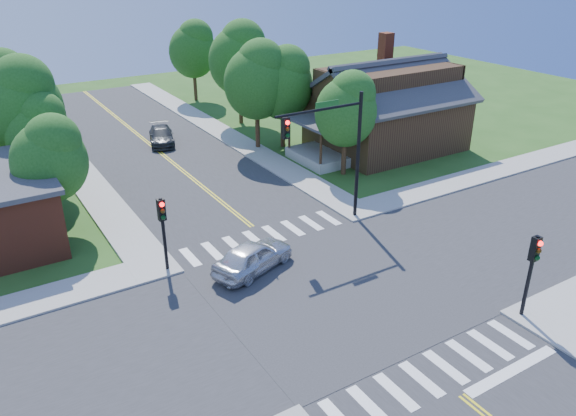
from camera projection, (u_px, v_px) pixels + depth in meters
ground at (333, 292)px, 25.00m from camera, size 100.00×100.00×0.00m
road_ns at (333, 292)px, 24.99m from camera, size 10.00×90.00×0.04m
road_ew at (333, 292)px, 24.99m from camera, size 90.00×10.00×0.04m
intersection_patch at (333, 292)px, 25.00m from camera, size 10.20×10.20×0.06m
sidewalk_ne at (377, 139)px, 44.71m from camera, size 40.00×40.00×0.14m
crosswalk_north at (264, 236)px, 29.75m from camera, size 8.85×2.00×0.01m
crosswalk_south at (434, 373)px, 20.20m from camera, size 8.85×2.00×0.01m
centerline at (333, 291)px, 24.98m from camera, size 0.30×90.00×0.01m
stop_bar at (512, 371)px, 20.34m from camera, size 4.60×0.45×0.09m
signal_mast_ne at (334, 140)px, 29.12m from camera, size 5.30×0.42×7.20m
signal_pole_se at (533, 261)px, 22.21m from camera, size 0.34×0.42×3.80m
signal_pole_nw at (163, 221)px, 25.50m from camera, size 0.34×0.42×3.80m
house_ne at (386, 104)px, 41.77m from camera, size 13.05×8.80×7.11m
tree_e_a at (348, 108)px, 36.12m from camera, size 4.12×3.91×7.00m
tree_e_b at (284, 81)px, 41.19m from camera, size 4.52×4.29×7.68m
tree_e_c at (240, 56)px, 46.62m from camera, size 5.15×4.89×8.75m
tree_e_d at (194, 48)px, 54.21m from camera, size 4.61×4.38×7.84m
tree_w_a at (51, 156)px, 28.63m from camera, size 3.83×3.64×6.51m
tree_w_b at (21, 103)px, 33.39m from camera, size 4.97×4.72×8.44m
tree_w_c at (3, 85)px, 39.93m from camera, size 4.51×4.28×7.66m
tree_house at (258, 78)px, 40.59m from camera, size 4.82×4.58×8.19m
tree_bldg at (39, 128)px, 33.10m from camera, size 3.82×3.63×6.50m
car_silver at (253, 257)px, 26.37m from camera, size 4.48×5.44×1.48m
car_dgrey at (161, 136)px, 43.56m from camera, size 4.16×5.36×1.27m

